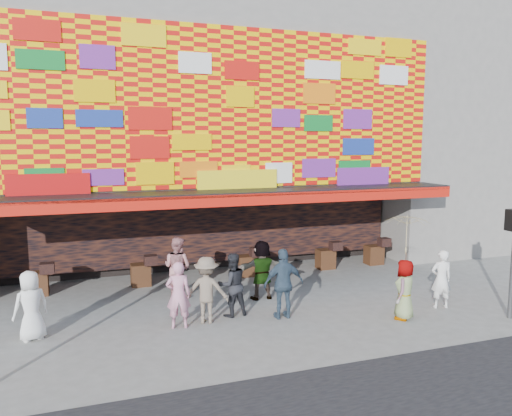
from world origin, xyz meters
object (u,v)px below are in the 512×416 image
(ped_e, at_px, (284,284))
(ped_h, at_px, (441,279))
(ped_b, at_px, (178,295))
(ped_c, at_px, (232,285))
(ped_f, at_px, (262,270))
(ped_i, at_px, (177,267))
(ped_g, at_px, (405,289))
(parasol, at_px, (407,235))
(ped_d, at_px, (207,290))
(ped_a, at_px, (31,306))

(ped_e, xyz_separation_m, ped_h, (4.38, -0.68, -0.11))
(ped_b, height_order, ped_c, ped_c)
(ped_f, bearing_deg, ped_e, 91.86)
(ped_i, bearing_deg, ped_g, -171.64)
(ped_f, height_order, parasol, parasol)
(ped_h, bearing_deg, ped_f, -15.63)
(ped_e, xyz_separation_m, ped_g, (2.91, -1.08, -0.14))
(ped_b, bearing_deg, ped_d, -158.84)
(ped_d, relative_size, ped_g, 1.08)
(ped_c, height_order, ped_f, ped_f)
(ped_a, xyz_separation_m, ped_e, (6.02, -0.58, 0.10))
(ped_e, relative_size, ped_g, 1.18)
(ped_c, height_order, ped_h, ped_c)
(ped_g, xyz_separation_m, ped_i, (-5.17, 3.75, 0.11))
(ped_f, xyz_separation_m, ped_g, (2.90, -2.75, -0.09))
(ped_c, xyz_separation_m, ped_h, (5.59, -1.27, -0.03))
(ped_d, xyz_separation_m, parasol, (4.85, -1.43, 1.37))
(ped_e, xyz_separation_m, ped_f, (0.01, 1.67, -0.05))
(ped_d, bearing_deg, ped_e, -169.55)
(ped_a, height_order, ped_c, ped_c)
(ped_i, relative_size, parasol, 0.91)
(ped_c, distance_m, parasol, 4.65)
(ped_a, relative_size, ped_c, 0.97)
(ped_b, distance_m, parasol, 5.90)
(ped_g, xyz_separation_m, parasol, (0.00, -0.00, 1.43))
(ped_c, xyz_separation_m, ped_f, (1.22, 1.07, 0.03))
(ped_c, distance_m, ped_f, 1.62)
(ped_e, relative_size, ped_i, 1.02)
(ped_b, bearing_deg, ped_i, -88.95)
(ped_f, xyz_separation_m, ped_i, (-2.27, 1.00, 0.03))
(ped_b, xyz_separation_m, ped_i, (0.42, 2.46, 0.06))
(ped_i, bearing_deg, ped_e, 174.59)
(ped_b, relative_size, parasol, 0.84)
(ped_a, distance_m, ped_i, 4.30)
(ped_d, distance_m, parasol, 5.24)
(ped_a, height_order, ped_h, ped_a)
(ped_g, relative_size, parasol, 0.79)
(ped_i, bearing_deg, ped_a, 73.48)
(ped_e, relative_size, ped_f, 1.06)
(ped_b, bearing_deg, ped_e, -173.84)
(ped_e, distance_m, ped_f, 1.67)
(ped_b, relative_size, ped_i, 0.93)
(ped_a, bearing_deg, ped_d, 151.59)
(ped_c, xyz_separation_m, ped_i, (-1.05, 2.08, 0.05))
(ped_h, bearing_deg, ped_i, -14.19)
(ped_c, height_order, ped_g, ped_c)
(ped_d, height_order, ped_g, ped_d)
(ped_b, distance_m, ped_i, 2.49)
(ped_h, distance_m, ped_i, 7.44)
(ped_i, bearing_deg, ped_b, 124.61)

